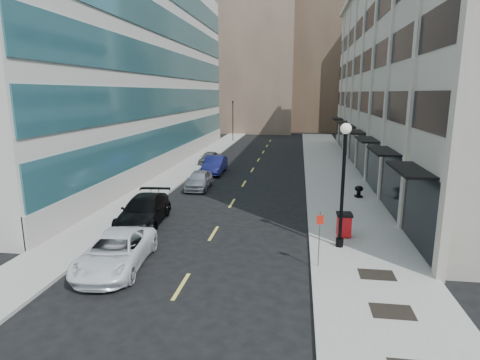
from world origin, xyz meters
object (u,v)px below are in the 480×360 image
(car_white_van, at_px, (116,252))
(car_grey_sedan, at_px, (209,158))
(car_silver_sedan, at_px, (199,180))
(lamppost, at_px, (343,174))
(car_black_pickup, at_px, (144,211))
(sign_post, at_px, (320,231))
(trash_bin, at_px, (344,224))
(urn_planter, at_px, (359,190))
(traffic_signal, at_px, (233,103))
(car_blue_sedan, at_px, (215,165))

(car_white_van, relative_size, car_grey_sedan, 1.36)
(car_white_van, bearing_deg, car_silver_sedan, 84.63)
(car_silver_sedan, distance_m, lamppost, 14.90)
(car_white_van, distance_m, car_black_pickup, 5.80)
(sign_post, bearing_deg, car_silver_sedan, 113.24)
(lamppost, bearing_deg, car_black_pickup, 168.13)
(sign_post, bearing_deg, car_white_van, 178.17)
(car_grey_sedan, bearing_deg, car_black_pickup, -84.02)
(car_silver_sedan, xyz_separation_m, trash_bin, (9.93, -9.59, 0.10))
(urn_planter, bearing_deg, car_black_pickup, -150.05)
(traffic_signal, distance_m, sign_post, 45.18)
(sign_post, bearing_deg, trash_bin, 60.29)
(car_blue_sedan, height_order, urn_planter, car_blue_sedan)
(lamppost, xyz_separation_m, sign_post, (-1.10, -2.39, -1.97))
(traffic_signal, height_order, car_black_pickup, traffic_signal)
(sign_post, relative_size, urn_planter, 2.93)
(car_silver_sedan, xyz_separation_m, car_grey_sedan, (-1.60, 10.82, -0.05))
(car_white_van, relative_size, urn_planter, 6.44)
(car_black_pickup, distance_m, car_grey_sedan, 19.61)
(car_white_van, xyz_separation_m, car_grey_sedan, (-1.60, 25.31, -0.07))
(car_black_pickup, bearing_deg, traffic_signal, 86.75)
(car_black_pickup, xyz_separation_m, sign_post, (9.50, -4.62, 0.90))
(car_blue_sedan, height_order, lamppost, lamppost)
(trash_bin, bearing_deg, traffic_signal, 105.02)
(car_white_van, relative_size, lamppost, 0.88)
(lamppost, xyz_separation_m, urn_planter, (2.20, 9.60, -3.02))
(car_silver_sedan, relative_size, trash_bin, 3.38)
(car_blue_sedan, distance_m, lamppost, 19.88)
(sign_post, distance_m, urn_planter, 12.48)
(sign_post, bearing_deg, urn_planter, 65.47)
(trash_bin, relative_size, urn_planter, 1.51)
(car_blue_sedan, xyz_separation_m, car_grey_sedan, (-1.56, 4.68, -0.13))
(car_white_van, height_order, trash_bin, car_white_van)
(lamppost, bearing_deg, sign_post, -114.73)
(car_white_van, distance_m, car_silver_sedan, 14.49)
(traffic_signal, relative_size, car_blue_sedan, 1.45)
(traffic_signal, bearing_deg, lamppost, -73.93)
(car_silver_sedan, xyz_separation_m, sign_post, (8.50, -13.40, 0.98))
(car_blue_sedan, relative_size, lamppost, 0.80)
(car_grey_sedan, bearing_deg, trash_bin, -56.29)
(trash_bin, distance_m, sign_post, 4.17)
(car_grey_sedan, height_order, lamppost, lamppost)
(car_white_van, distance_m, sign_post, 8.62)
(car_silver_sedan, relative_size, car_blue_sedan, 0.87)
(car_black_pickup, height_order, trash_bin, car_black_pickup)
(lamppost, bearing_deg, traffic_signal, 106.07)
(urn_planter, bearing_deg, lamppost, -102.90)
(car_blue_sedan, distance_m, car_grey_sedan, 4.93)
(car_black_pickup, xyz_separation_m, urn_planter, (12.80, 7.38, -0.15))
(car_black_pickup, relative_size, car_silver_sedan, 1.31)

